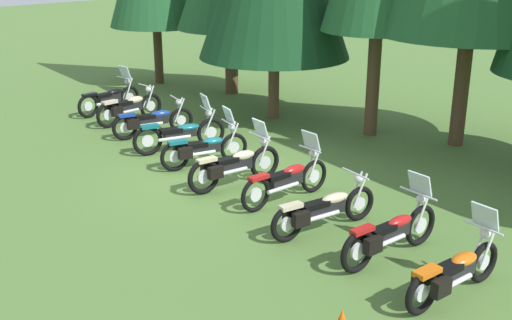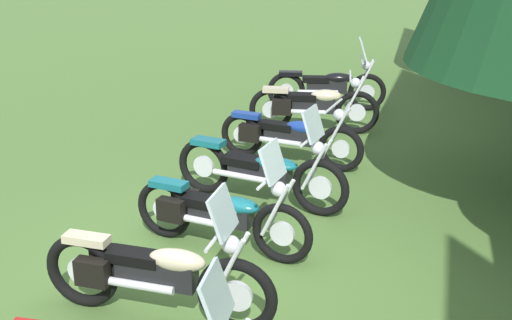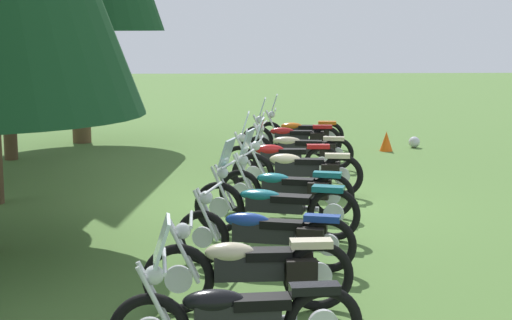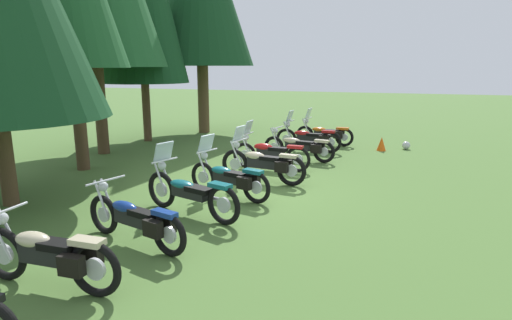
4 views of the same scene
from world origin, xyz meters
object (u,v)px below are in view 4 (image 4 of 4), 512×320
(dropped_helmet, at_px, (406,145))
(motorcycle_1, at_px, (49,254))
(motorcycle_2, at_px, (136,219))
(motorcycle_8, at_px, (309,138))
(motorcycle_7, at_px, (300,146))
(motorcycle_3, at_px, (190,192))
(motorcycle_6, at_px, (269,153))
(traffic_cone, at_px, (382,144))
(motorcycle_4, at_px, (230,177))
(motorcycle_5, at_px, (263,163))
(motorcycle_9, at_px, (325,133))

(dropped_helmet, bearing_deg, motorcycle_1, 158.71)
(motorcycle_2, distance_m, motorcycle_8, 8.61)
(motorcycle_7, xyz_separation_m, motorcycle_8, (1.46, 0.02, 0.04))
(motorcycle_3, xyz_separation_m, motorcycle_6, (4.10, -0.37, 0.00))
(motorcycle_2, relative_size, traffic_cone, 4.66)
(dropped_helmet, bearing_deg, motorcycle_4, 152.26)
(motorcycle_4, xyz_separation_m, motorcycle_5, (1.45, -0.31, 0.02))
(motorcycle_5, xyz_separation_m, motorcycle_6, (1.35, 0.25, -0.01))
(motorcycle_6, relative_size, motorcycle_9, 1.07)
(motorcycle_3, bearing_deg, motorcycle_9, -81.05)
(motorcycle_7, height_order, traffic_cone, motorcycle_7)
(motorcycle_1, bearing_deg, motorcycle_5, -101.77)
(motorcycle_1, relative_size, motorcycle_6, 0.96)
(motorcycle_2, distance_m, motorcycle_6, 5.67)
(motorcycle_6, height_order, traffic_cone, motorcycle_6)
(motorcycle_1, height_order, motorcycle_8, motorcycle_8)
(motorcycle_7, bearing_deg, motorcycle_4, 91.94)
(motorcycle_8, bearing_deg, motorcycle_9, -98.55)
(motorcycle_1, distance_m, motorcycle_6, 7.23)
(motorcycle_1, xyz_separation_m, motorcycle_4, (4.38, -0.73, -0.01))
(motorcycle_7, bearing_deg, motorcycle_3, 90.75)
(motorcycle_8, distance_m, traffic_cone, 2.57)
(motorcycle_2, height_order, motorcycle_4, motorcycle_4)
(motorcycle_8, height_order, motorcycle_9, motorcycle_8)
(motorcycle_7, bearing_deg, dropped_helmet, -126.98)
(motorcycle_6, height_order, motorcycle_9, motorcycle_6)
(motorcycle_1, bearing_deg, motorcycle_7, -100.47)
(motorcycle_8, xyz_separation_m, dropped_helmet, (1.48, -3.19, -0.33))
(motorcycle_1, distance_m, motorcycle_7, 8.73)
(motorcycle_5, bearing_deg, motorcycle_2, 87.54)
(motorcycle_5, distance_m, dropped_helmet, 6.70)
(motorcycle_4, bearing_deg, motorcycle_7, -82.29)
(motorcycle_5, height_order, motorcycle_9, motorcycle_5)
(motorcycle_3, xyz_separation_m, motorcycle_8, (7.00, -0.89, -0.00))
(motorcycle_2, relative_size, dropped_helmet, 8.02)
(motorcycle_9, height_order, traffic_cone, motorcycle_9)
(motorcycle_3, xyz_separation_m, motorcycle_4, (1.30, -0.30, -0.01))
(motorcycle_2, relative_size, motorcycle_5, 0.96)
(motorcycle_1, xyz_separation_m, motorcycle_6, (7.18, -0.79, 0.01))
(motorcycle_4, bearing_deg, motorcycle_2, 96.44)
(motorcycle_3, distance_m, dropped_helmet, 9.42)
(motorcycle_2, relative_size, motorcycle_7, 0.95)
(motorcycle_7, height_order, dropped_helmet, motorcycle_7)
(motorcycle_6, xyz_separation_m, dropped_helmet, (4.38, -3.72, -0.34))
(motorcycle_6, distance_m, motorcycle_7, 1.54)
(dropped_helmet, bearing_deg, motorcycle_2, 157.02)
(traffic_cone, bearing_deg, motorcycle_4, 156.02)
(motorcycle_4, height_order, motorcycle_9, motorcycle_4)
(motorcycle_6, height_order, dropped_helmet, motorcycle_6)
(motorcycle_3, relative_size, dropped_helmet, 8.46)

